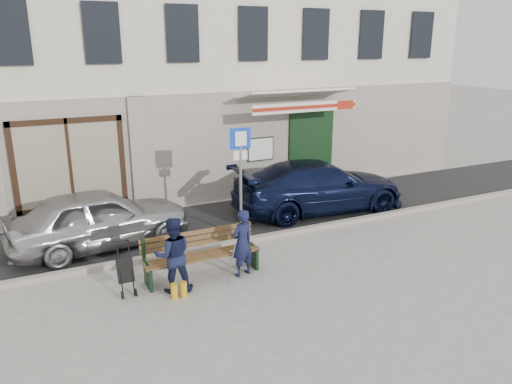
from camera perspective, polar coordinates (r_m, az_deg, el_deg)
ground at (r=10.60m, az=1.00°, el=-8.89°), size 80.00×80.00×0.00m
asphalt_lane at (r=13.22m, az=-5.07°, el=-3.57°), size 60.00×3.20×0.01m
curb at (r=11.82m, az=-2.29°, el=-5.78°), size 60.00×0.18×0.12m
building at (r=17.52m, az=-12.07°, el=17.72°), size 20.00×8.27×10.00m
car_silver at (r=12.05m, az=-17.44°, el=-2.88°), size 4.26×2.13×1.39m
car_navy at (r=14.06m, az=7.21°, el=0.66°), size 5.05×2.34×1.43m
parking_sign at (r=11.78m, az=-1.78°, el=3.09°), size 0.50×0.10×2.69m
bench at (r=10.21m, az=-6.42°, el=-7.22°), size 2.40×1.17×0.98m
man at (r=10.11m, az=-1.59°, el=-5.85°), size 0.59×0.48×1.41m
woman at (r=9.60m, az=-9.46°, el=-7.10°), size 0.81×0.68×1.49m
stroller at (r=9.82m, az=-14.70°, el=-8.74°), size 0.30×0.42×1.02m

